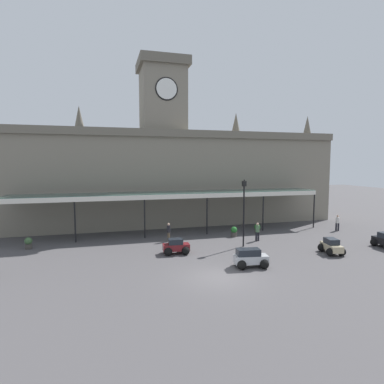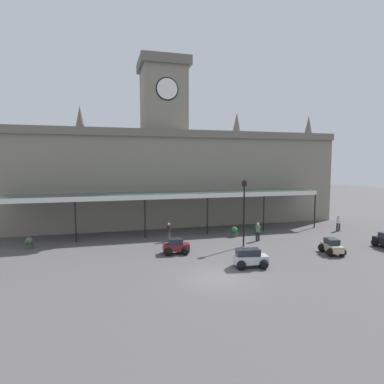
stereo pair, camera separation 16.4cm
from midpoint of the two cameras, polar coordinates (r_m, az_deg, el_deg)
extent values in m
plane|color=#4C494B|center=(20.30, 4.89, -15.07)|extent=(140.00, 140.00, 0.00)
cube|color=gray|center=(37.21, -4.95, 2.50)|extent=(40.41, 6.82, 10.60)
cube|color=#6C6558|center=(33.82, -3.93, 10.55)|extent=(40.41, 0.30, 0.80)
cube|color=gray|center=(37.84, -5.06, 15.96)|extent=(4.80, 4.80, 7.03)
cube|color=#665F53|center=(38.80, -5.11, 21.79)|extent=(5.50, 5.50, 1.00)
cylinder|color=white|center=(35.65, -4.34, 18.02)|extent=(2.20, 0.12, 2.20)
cylinder|color=black|center=(35.68, -4.36, 18.01)|extent=(2.46, 0.06, 2.46)
cone|color=#5F594E|center=(37.00, -19.38, 12.46)|extent=(1.10, 1.10, 2.60)
cone|color=#5F594E|center=(40.09, 8.17, 12.10)|extent=(1.10, 1.10, 2.60)
cone|color=#5F594E|center=(45.01, 20.30, 11.07)|extent=(1.10, 1.10, 2.60)
cube|color=#38564C|center=(31.80, -3.15, -0.17)|extent=(30.78, 3.20, 0.16)
cube|color=silver|center=(30.26, -2.51, -0.82)|extent=(30.78, 0.12, 0.44)
cylinder|color=black|center=(30.07, -20.07, -4.77)|extent=(0.14, 0.14, 3.98)
cylinder|color=black|center=(30.15, -8.30, -4.48)|extent=(0.14, 0.14, 3.98)
cylinder|color=black|center=(31.46, 2.93, -4.03)|extent=(0.14, 0.14, 3.98)
cylinder|color=black|center=(33.86, 12.91, -3.50)|extent=(0.14, 0.14, 3.98)
cylinder|color=black|center=(37.13, 21.33, -2.97)|extent=(0.14, 0.14, 3.98)
sphere|color=black|center=(31.38, 30.17, -7.86)|extent=(0.64, 0.64, 0.64)
sphere|color=black|center=(32.02, 31.31, -7.67)|extent=(0.64, 0.64, 0.64)
cube|color=tan|center=(27.27, 24.01, -9.07)|extent=(1.24, 2.18, 0.50)
cube|color=#1E232B|center=(27.20, 23.99, -8.10)|extent=(0.99, 1.23, 0.42)
sphere|color=black|center=(26.96, 25.52, -9.72)|extent=(0.64, 0.64, 0.64)
sphere|color=black|center=(26.54, 23.86, -9.90)|extent=(0.64, 0.64, 0.64)
sphere|color=black|center=(28.10, 24.12, -9.08)|extent=(0.64, 0.64, 0.64)
sphere|color=black|center=(27.69, 22.51, -9.23)|extent=(0.64, 0.64, 0.64)
cube|color=maroon|center=(25.04, -2.70, -9.87)|extent=(2.11, 1.02, 0.50)
cube|color=#1E232B|center=(24.92, -2.82, -8.86)|extent=(1.15, 0.87, 0.42)
sphere|color=black|center=(25.62, -1.33, -9.99)|extent=(0.64, 0.64, 0.64)
sphere|color=black|center=(24.78, -0.97, -10.51)|extent=(0.64, 0.64, 0.64)
sphere|color=black|center=(25.43, -4.37, -10.12)|extent=(0.64, 0.64, 0.64)
sphere|color=black|center=(24.59, -4.12, -10.65)|extent=(0.64, 0.64, 0.64)
cube|color=#B2B5BA|center=(22.27, 10.72, -11.81)|extent=(2.36, 1.22, 0.55)
cube|color=#1E232B|center=(22.08, 10.24, -10.61)|extent=(1.66, 1.05, 0.45)
sphere|color=black|center=(22.98, 12.25, -11.89)|extent=(0.64, 0.64, 0.64)
sphere|color=black|center=(22.17, 13.02, -12.54)|extent=(0.64, 0.64, 0.64)
sphere|color=black|center=(22.54, 8.44, -12.17)|extent=(0.64, 0.64, 0.64)
sphere|color=black|center=(21.72, 9.07, -12.86)|extent=(0.64, 0.64, 0.64)
cylinder|color=brown|center=(29.03, -4.09, -8.00)|extent=(0.17, 0.17, 0.82)
cylinder|color=brown|center=(28.82, -3.94, -8.09)|extent=(0.17, 0.17, 0.82)
cylinder|color=black|center=(28.77, -4.02, -6.65)|extent=(0.34, 0.34, 0.62)
sphere|color=tan|center=(28.69, -4.03, -5.82)|extent=(0.23, 0.23, 0.23)
cylinder|color=black|center=(29.56, 11.69, -7.85)|extent=(0.17, 0.17, 0.82)
cylinder|color=black|center=(29.66, 12.07, -7.82)|extent=(0.17, 0.17, 0.82)
cylinder|color=#4C724C|center=(29.46, 11.91, -6.47)|extent=(0.34, 0.34, 0.62)
sphere|color=tan|center=(29.38, 11.92, -5.66)|extent=(0.23, 0.23, 0.23)
cylinder|color=black|center=(36.56, 25.08, -5.74)|extent=(0.17, 0.17, 0.82)
cylinder|color=black|center=(36.50, 24.75, -5.74)|extent=(0.17, 0.17, 0.82)
cylinder|color=silver|center=(36.41, 24.96, -4.63)|extent=(0.34, 0.34, 0.62)
sphere|color=tan|center=(36.34, 24.98, -3.96)|extent=(0.23, 0.23, 0.23)
cylinder|color=black|center=(27.03, 9.48, -4.40)|extent=(0.13, 0.13, 5.12)
cube|color=black|center=(26.71, 9.57, 1.49)|extent=(0.30, 0.30, 0.44)
sphere|color=black|center=(26.70, 9.58, 2.09)|extent=(0.14, 0.14, 0.14)
cylinder|color=#47423D|center=(32.65, 11.88, -6.98)|extent=(0.56, 0.56, 0.42)
sphere|color=#2B792A|center=(32.56, 11.90, -6.20)|extent=(0.60, 0.60, 0.60)
cylinder|color=#47423D|center=(29.71, -27.09, -8.65)|extent=(0.56, 0.56, 0.42)
sphere|color=#3E5F38|center=(29.61, -27.12, -7.81)|extent=(0.60, 0.60, 0.60)
cylinder|color=#47423D|center=(30.96, 7.78, -7.58)|extent=(0.56, 0.56, 0.42)
sphere|color=#236A28|center=(30.87, 7.79, -6.76)|extent=(0.60, 0.60, 0.60)
camera|label=1|loc=(0.08, -89.81, 0.02)|focal=29.66mm
camera|label=2|loc=(0.08, 90.19, -0.02)|focal=29.66mm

